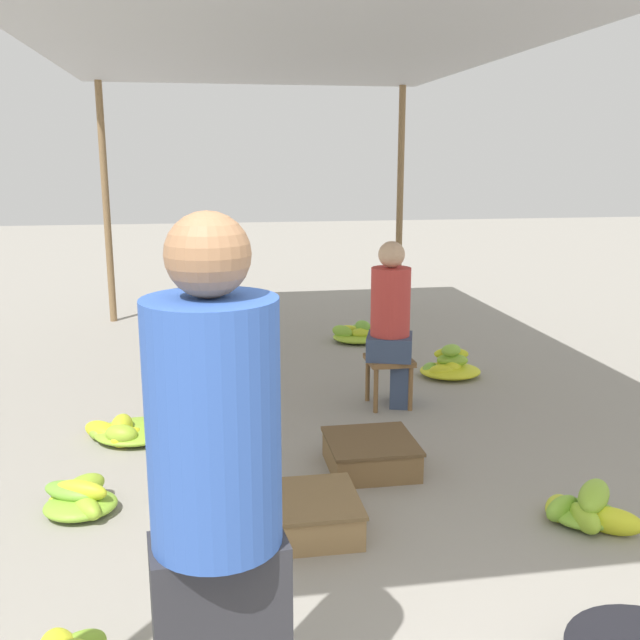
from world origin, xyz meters
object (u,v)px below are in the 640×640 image
Objects in this scene: banana_pile_left_1 at (80,498)px; banana_pile_left_2 at (130,431)px; banana_pile_right_1 at (449,366)px; crate_near at (371,454)px; vendor_foreground at (217,510)px; banana_pile_right_0 at (358,334)px; crate_mid at (309,514)px; stool at (389,367)px; banana_pile_right_2 at (586,510)px; vendor_seated at (392,322)px.

banana_pile_left_1 is 1.01m from banana_pile_left_2.
banana_pile_right_1 is 2.11m from crate_near.
vendor_foreground is 4.51m from banana_pile_right_1.
crate_mid is at bearing -106.09° from banana_pile_right_0.
stool is at bearing 66.91° from vendor_foreground.
crate_near is 0.85m from crate_mid.
crate_mid is at bearing -123.55° from banana_pile_right_1.
banana_pile_right_1 reaches higher than banana_pile_right_2.
vendor_foreground reaches higher than stool.
stool is 2.02m from crate_mid.
banana_pile_right_1 is (0.53, -1.35, 0.02)m from banana_pile_right_0.
vendor_foreground is 4.54× the size of stool.
banana_pile_right_1 is (2.83, 2.05, 0.01)m from banana_pile_left_1.
banana_pile_right_2 is at bearing -6.87° from crate_mid.
banana_pile_right_0 is (1.58, 5.25, -0.84)m from vendor_foreground.
banana_pile_right_0 is (2.13, 2.40, 0.01)m from banana_pile_left_2.
stool is 2.06m from banana_pile_right_2.
vendor_seated reaches higher than banana_pile_right_0.
vendor_seated is at bearing -95.14° from banana_pile_right_0.
vendor_foreground is 3.78× the size of banana_pile_left_1.
crate_near is (-0.61, -3.12, 0.02)m from banana_pile_right_0.
banana_pile_right_0 is 1.08× the size of banana_pile_right_1.
banana_pile_right_0 is 1.14× the size of crate_mid.
crate_mid is (-1.10, -3.81, 0.02)m from banana_pile_right_0.
crate_mid is at bearing -53.92° from banana_pile_left_2.
banana_pile_left_2 is 1.32× the size of crate_near.
vendor_foreground is at bearing -118.41° from banana_pile_right_1.
stool reaches higher than banana_pile_right_2.
banana_pile_right_0 reaches higher than banana_pile_right_2.
banana_pile_right_2 is (0.53, -1.98, -0.58)m from vendor_seated.
vendor_seated is 1.32m from crate_near.
vendor_foreground is 1.73m from crate_mid.
stool is at bearing 105.53° from banana_pile_right_2.
vendor_seated is at bearing 11.37° from banana_pile_left_2.
stool is at bearing -137.73° from banana_pile_right_1.
crate_near is at bearing 137.95° from banana_pile_right_2.
crate_near is at bearing -110.16° from stool.
crate_near reaches higher than banana_pile_left_2.
banana_pile_left_1 is at bearing -144.14° from banana_pile_right_1.
banana_pile_left_1 is 0.85× the size of banana_pile_right_1.
banana_pile_right_2 is (-0.18, -2.64, -0.01)m from banana_pile_right_1.
stool is 1.01m from banana_pile_right_1.
banana_pile_right_2 is at bearing -93.97° from banana_pile_right_1.
vendor_seated is at bearing 33.24° from banana_pile_left_1.
banana_pile_right_1 is at bearing 57.31° from crate_near.
vendor_seated is 2.49× the size of crate_mid.
banana_pile_left_1 is at bearing 167.53° from banana_pile_right_2.
banana_pile_right_1 is at bearing 61.59° from vendor_foreground.
crate_near reaches higher than banana_pile_left_1.
crate_mid is (0.48, 1.44, -0.82)m from vendor_foreground.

